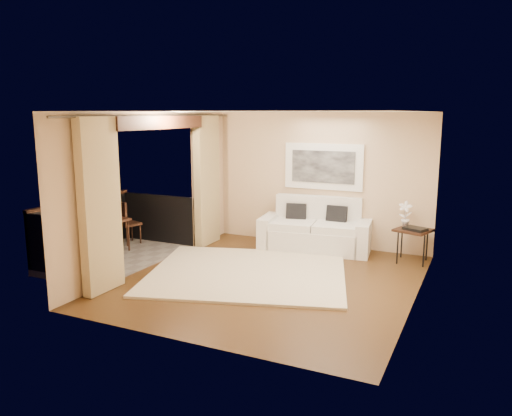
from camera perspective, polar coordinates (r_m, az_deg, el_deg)
The scene contains 18 objects.
floor at distance 8.23m, azimuth 1.76°, elevation -8.20°, with size 5.00×5.00×0.00m, color #4C3116.
room_shell at distance 8.84m, azimuth -11.10°, elevation 9.57°, with size 5.00×6.40×5.00m.
balcony at distance 9.90m, azimuth -16.13°, elevation -4.27°, with size 1.81×2.60×1.17m.
curtains at distance 8.93m, azimuth -10.72°, elevation 1.96°, with size 0.16×4.80×2.64m.
artwork at distance 10.13m, azimuth 7.70°, elevation 4.70°, with size 1.62×0.07×0.92m.
rug at distance 8.51m, azimuth -0.97°, elevation -7.39°, with size 3.24×2.82×0.04m, color beige.
sofa at distance 10.00m, azimuth 6.82°, elevation -2.66°, with size 2.25×1.19×1.03m.
side_table at distance 9.46m, azimuth 17.53°, elevation -2.65°, with size 0.72×0.72×0.62m.
tray at distance 9.37m, azimuth 17.75°, elevation -2.28°, with size 0.38×0.28×0.05m, color black.
orchid at distance 9.54m, azimuth 16.68°, elevation -0.67°, with size 0.25×0.17×0.48m, color white.
bistro_table at distance 10.06m, azimuth -16.27°, elevation -1.66°, with size 0.65×0.65×0.67m.
balcony_chair_far at distance 10.61m, azimuth -14.75°, elevation -1.29°, with size 0.50×0.50×0.91m.
balcony_chair_near at distance 9.81m, azimuth -19.11°, elevation -2.53°, with size 0.44×0.45×0.90m.
ice_bucket at distance 10.17m, azimuth -16.57°, elevation -0.48°, with size 0.18×0.18×0.20m, color white.
candle at distance 10.14m, azimuth -15.46°, elevation -0.84°, with size 0.06×0.06×0.07m, color red.
vase at distance 9.87m, azimuth -16.96°, elevation -0.90°, with size 0.04×0.04×0.18m, color white.
glass_a at distance 9.86m, azimuth -16.26°, elevation -1.06°, with size 0.06×0.06×0.12m, color white.
glass_b at distance 9.94m, azimuth -15.81°, elevation -0.93°, with size 0.06×0.06×0.12m, color white.
Camera 1 is at (3.07, -7.15, 2.68)m, focal length 35.00 mm.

